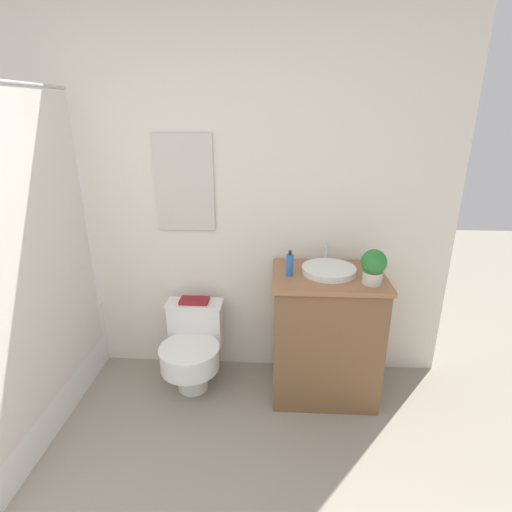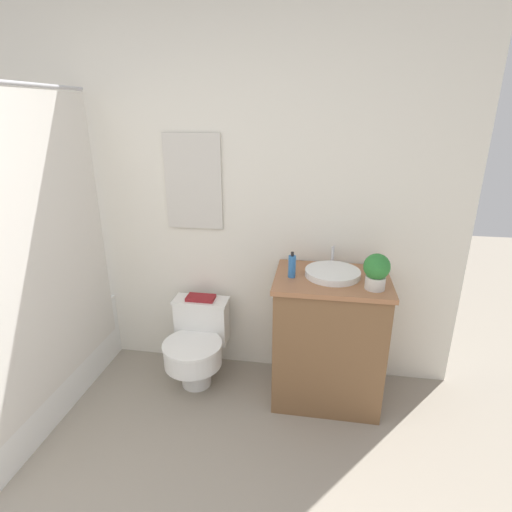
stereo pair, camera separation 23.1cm
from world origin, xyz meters
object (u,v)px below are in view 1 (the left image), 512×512
(soap_bottle, at_px, (290,265))
(potted_plant, at_px, (374,266))
(toilet, at_px, (192,347))
(book_on_tank, at_px, (194,301))
(sink, at_px, (329,270))

(soap_bottle, relative_size, potted_plant, 0.77)
(toilet, xyz_separation_m, soap_bottle, (0.65, -0.04, 0.64))
(toilet, relative_size, book_on_tank, 2.89)
(toilet, xyz_separation_m, sink, (0.90, 0.01, 0.59))
(potted_plant, bearing_deg, toilet, 173.02)
(soap_bottle, xyz_separation_m, potted_plant, (0.49, -0.10, 0.04))
(sink, xyz_separation_m, book_on_tank, (-0.90, 0.13, -0.30))
(sink, bearing_deg, potted_plant, -32.66)
(soap_bottle, bearing_deg, toilet, 176.21)
(sink, height_order, book_on_tank, sink)
(potted_plant, xyz_separation_m, book_on_tank, (-1.14, 0.28, -0.40))
(toilet, distance_m, book_on_tank, 0.32)
(sink, relative_size, book_on_tank, 1.89)
(soap_bottle, height_order, book_on_tank, soap_bottle)
(sink, relative_size, potted_plant, 1.77)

